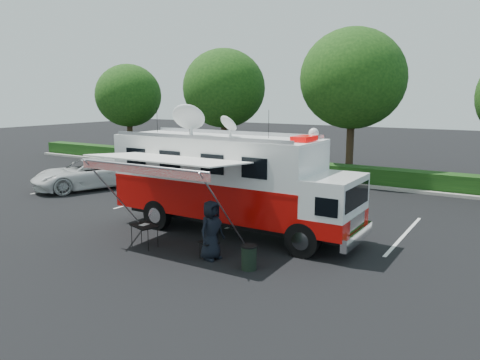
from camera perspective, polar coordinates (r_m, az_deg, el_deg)
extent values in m
plane|color=black|center=(17.46, -0.87, -6.40)|extent=(120.00, 120.00, 0.00)
cube|color=#9E998E|center=(26.06, 20.01, -1.24)|extent=(60.00, 0.35, 0.15)
cube|color=black|center=(26.85, 20.46, -0.01)|extent=(60.00, 1.20, 1.00)
cylinder|color=black|center=(38.37, -13.26, 5.57)|extent=(0.44, 0.44, 4.00)
ellipsoid|color=#14380F|center=(38.25, -13.45, 9.99)|extent=(5.12, 5.12, 4.86)
cylinder|color=black|center=(32.65, -1.94, 5.39)|extent=(0.44, 0.44, 4.40)
ellipsoid|color=#14380F|center=(32.53, -1.97, 11.11)|extent=(5.63, 5.63, 5.35)
cylinder|color=black|center=(28.67, 13.28, 4.82)|extent=(0.44, 0.44, 4.80)
ellipsoid|color=#14380F|center=(28.56, 13.58, 11.93)|extent=(6.14, 6.14, 5.84)
cube|color=silver|center=(27.92, -19.52, -0.61)|extent=(0.12, 5.50, 0.01)
cube|color=silver|center=(23.61, -10.30, -2.10)|extent=(0.12, 5.50, 0.01)
cube|color=silver|center=(20.19, 2.52, -4.07)|extent=(0.12, 5.50, 0.01)
cube|color=silver|center=(18.16, 19.40, -6.33)|extent=(0.12, 5.50, 0.01)
cube|color=black|center=(17.31, -0.87, -4.61)|extent=(8.84, 1.44, 0.31)
cylinder|color=black|center=(14.85, 7.58, -7.25)|extent=(1.13, 0.33, 1.13)
cylinder|color=black|center=(16.86, 10.74, -5.20)|extent=(1.13, 0.33, 1.13)
cylinder|color=black|center=(18.00, -10.04, -4.17)|extent=(1.13, 0.33, 1.13)
cylinder|color=black|center=(19.70, -5.67, -2.80)|extent=(1.13, 0.33, 1.13)
cube|color=silver|center=(15.39, 14.08, -6.65)|extent=(0.21, 2.57, 0.41)
cube|color=silver|center=(15.37, 11.50, -2.79)|extent=(1.44, 2.57, 1.75)
cube|color=#B20A07|center=(15.52, 11.42, -5.01)|extent=(1.46, 2.59, 0.57)
cube|color=black|center=(15.10, 13.92, -1.93)|extent=(0.12, 2.27, 0.72)
cube|color=#B20A07|center=(17.51, -2.86, -1.84)|extent=(7.81, 2.57, 1.23)
cube|color=#B20A07|center=(17.39, -2.88, 0.14)|extent=(7.83, 2.59, 0.10)
cube|color=silver|center=(17.27, -2.91, 2.66)|extent=(7.81, 2.57, 1.44)
cube|color=silver|center=(17.19, -2.93, 5.17)|extent=(7.81, 2.57, 0.08)
cube|color=#CC0505|center=(15.47, 7.83, 5.05)|extent=(0.57, 0.98, 0.16)
sphere|color=silver|center=(16.44, 8.97, 5.69)|extent=(0.35, 0.35, 0.35)
ellipsoid|color=silver|center=(17.68, -6.28, 7.64)|extent=(1.23, 1.23, 0.37)
ellipsoid|color=silver|center=(17.09, -1.41, 6.92)|extent=(0.72, 0.72, 0.21)
cylinder|color=black|center=(19.44, -10.07, 7.18)|extent=(0.02, 0.02, 1.03)
cylinder|color=black|center=(18.39, -6.20, 7.11)|extent=(0.02, 0.02, 1.03)
cylinder|color=black|center=(16.48, 3.51, 6.77)|extent=(0.02, 0.02, 1.03)
cube|color=silver|center=(15.38, -8.88, 2.56)|extent=(5.14, 2.46, 0.21)
cube|color=red|center=(14.52, -11.96, 1.26)|extent=(5.14, 0.04, 0.29)
cylinder|color=#B2B2B7|center=(14.49, -12.03, 1.73)|extent=(5.14, 0.07, 0.07)
cylinder|color=#B2B2B7|center=(17.17, -14.81, -1.99)|extent=(0.05, 2.65, 2.96)
cylinder|color=#B2B2B7|center=(14.24, -1.76, -4.17)|extent=(0.05, 2.65, 2.96)
imported|color=silver|center=(26.80, -17.97, -0.97)|extent=(4.75, 6.36, 1.61)
imported|color=black|center=(14.78, -3.47, -9.57)|extent=(0.74, 1.00, 1.86)
cube|color=black|center=(15.96, -11.59, -5.49)|extent=(1.04, 0.87, 0.04)
cylinder|color=black|center=(16.15, -13.07, -6.72)|extent=(0.02, 0.02, 0.74)
cylinder|color=black|center=(16.46, -11.93, -6.34)|extent=(0.02, 0.02, 0.74)
cylinder|color=black|center=(15.66, -11.14, -7.19)|extent=(0.02, 0.02, 0.74)
cylinder|color=black|center=(15.98, -10.01, -6.78)|extent=(0.02, 0.02, 0.74)
cube|color=silver|center=(16.02, -11.61, -5.34)|extent=(0.23, 0.32, 0.01)
cube|color=black|center=(14.69, -3.80, -7.58)|extent=(0.67, 0.67, 0.05)
cube|color=black|center=(14.81, -3.24, -6.28)|extent=(0.49, 0.24, 0.57)
cylinder|color=black|center=(14.73, -4.92, -8.60)|extent=(0.02, 0.02, 0.51)
cylinder|color=black|center=(15.05, -3.98, -8.18)|extent=(0.02, 0.02, 0.51)
cylinder|color=black|center=(14.51, -3.60, -8.90)|extent=(0.02, 0.02, 0.51)
cylinder|color=black|center=(14.82, -2.67, -8.46)|extent=(0.02, 0.02, 0.51)
cylinder|color=black|center=(13.81, 1.10, -9.50)|extent=(0.45, 0.45, 0.69)
cylinder|color=black|center=(13.69, 1.10, -8.06)|extent=(0.49, 0.49, 0.04)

